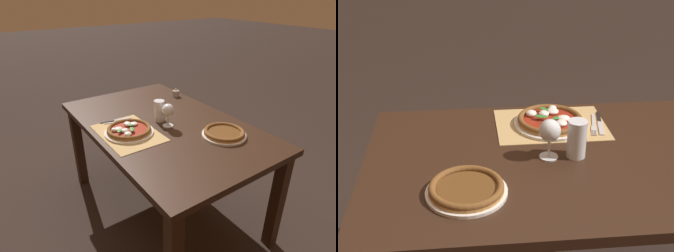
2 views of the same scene
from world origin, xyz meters
The scene contains 8 objects.
dining_table centered at (0.00, 0.00, 0.65)m, with size 1.49×0.92×0.74m.
paper_placemat centered at (0.01, -0.26, 0.74)m, with size 0.46×0.33×0.00m, color tan.
pizza_near centered at (0.01, -0.26, 0.76)m, with size 0.30×0.30×0.05m.
pizza_far centered at (0.37, 0.20, 0.76)m, with size 0.27×0.27×0.04m.
wine_glass centered at (0.06, 0.00, 0.85)m, with size 0.08×0.08×0.16m.
pint_glass centered at (-0.04, 0.00, 0.81)m, with size 0.07×0.07×0.15m.
fork centered at (-0.17, -0.24, 0.75)m, with size 0.06×0.20×0.00m.
knife centered at (-0.20, -0.25, 0.75)m, with size 0.06×0.21×0.01m.
Camera 2 is at (0.37, 1.47, 1.63)m, focal length 50.00 mm.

